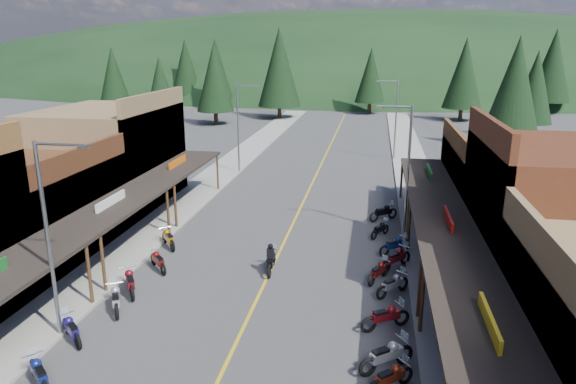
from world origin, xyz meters
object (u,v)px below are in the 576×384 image
at_px(bike_east_11, 380,229).
at_px(pedestrian_east_b, 421,220).
at_px(pine_10, 214,78).
at_px(bike_east_8, 378,271).
at_px(bike_west_7, 130,281).
at_px(bike_west_9, 168,237).
at_px(bike_west_8, 158,260).
at_px(bike_east_10, 395,244).
at_px(rider_on_bike, 271,260).
at_px(pine_0, 113,74).
at_px(shop_east_2, 563,221).
at_px(pine_7, 186,66).
at_px(bike_west_4, 39,373).
at_px(pedestrian_east_a, 454,295).
at_px(pine_4, 464,73).
at_px(pine_3, 371,75).
at_px(bike_east_6, 386,316).
at_px(streetlight_1, 240,124).
at_px(bike_east_12, 384,212).
at_px(bike_west_6, 116,298).
at_px(bike_east_5, 387,354).
at_px(pine_2, 279,67).
at_px(streetlight_3, 395,116).
at_px(pine_8, 161,89).
at_px(bike_west_5, 71,328).
at_px(bike_east_7, 393,283).
at_px(pine_1, 216,68).
at_px(bike_east_9, 396,257).
at_px(shop_west_3, 111,157).
at_px(shop_west_2, 27,210).
at_px(bike_east_4, 390,376).
at_px(shop_east_3, 509,187).
at_px(pine_11, 515,84).
at_px(pine_5, 553,65).
at_px(streetlight_2, 406,165).
at_px(streetlight_0, 50,233).

relative_size(bike_east_11, pedestrian_east_b, 1.15).
distance_m(pine_10, bike_east_8, 54.49).
bearing_deg(bike_west_7, bike_west_9, 62.91).
relative_size(bike_west_8, bike_east_10, 1.00).
distance_m(bike_east_8, rider_on_bike, 5.46).
xyz_separation_m(pine_0, bike_east_8, (45.53, -60.76, -5.91)).
xyz_separation_m(shop_east_2, bike_east_10, (-7.35, 3.16, -2.93)).
xyz_separation_m(pine_7, bike_west_4, (26.13, -85.09, -6.62)).
bearing_deg(pedestrian_east_a, pine_4, 162.69).
height_order(pine_3, bike_west_8, pine_3).
height_order(pine_3, bike_east_6, pine_3).
relative_size(streetlight_1, pine_10, 0.69).
distance_m(pine_3, bike_east_12, 55.71).
height_order(bike_west_6, bike_east_5, bike_east_5).
bearing_deg(bike_east_5, pine_2, 156.93).
bearing_deg(pine_10, bike_west_4, -78.40).
relative_size(streetlight_3, bike_east_5, 3.47).
bearing_deg(pine_8, bike_east_6, -57.25).
distance_m(bike_west_5, bike_east_7, 14.03).
distance_m(pine_1, bike_east_11, 69.52).
height_order(pine_3, bike_east_10, pine_3).
bearing_deg(bike_east_11, bike_east_6, -57.31).
xyz_separation_m(pine_8, bike_east_9, (28.43, -37.11, -5.32)).
bearing_deg(rider_on_bike, bike_east_5, -55.80).
height_order(bike_west_9, pedestrian_east_b, pedestrian_east_b).
bearing_deg(bike_east_6, bike_west_7, -125.93).
distance_m(shop_west_3, bike_west_5, 19.24).
bearing_deg(bike_east_10, pine_0, -178.43).
bearing_deg(bike_east_11, shop_west_2, -131.74).
relative_size(pine_3, bike_east_4, 5.55).
height_order(shop_east_3, pine_10, pine_10).
xyz_separation_m(shop_west_3, bike_east_11, (19.41, -3.84, -2.98)).
height_order(pine_1, bike_east_8, pine_1).
xyz_separation_m(bike_east_5, bike_east_10, (0.62, 10.93, -0.07)).
xyz_separation_m(pine_0, pine_11, (60.00, -24.00, 0.70)).
height_order(pine_5, bike_west_4, pine_5).
bearing_deg(streetlight_3, pine_0, 145.72).
bearing_deg(bike_east_9, streetlight_2, 123.29).
height_order(bike_west_4, bike_west_7, bike_west_7).
xyz_separation_m(streetlight_0, streetlight_2, (13.90, 14.00, 0.00)).
bearing_deg(pine_1, bike_west_8, -75.28).
xyz_separation_m(shop_east_3, bike_west_7, (-19.78, -13.32, -1.87)).
bearing_deg(pine_0, pine_4, -1.97).
relative_size(bike_west_5, bike_west_9, 0.95).
bearing_deg(pine_0, pine_1, 26.57).
height_order(streetlight_2, pine_1, pine_1).
bearing_deg(pedestrian_east_b, pine_1, -61.50).
height_order(shop_west_3, bike_east_4, shop_west_3).
bearing_deg(pine_3, bike_east_6, -88.50).
distance_m(pine_1, bike_east_4, 83.09).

